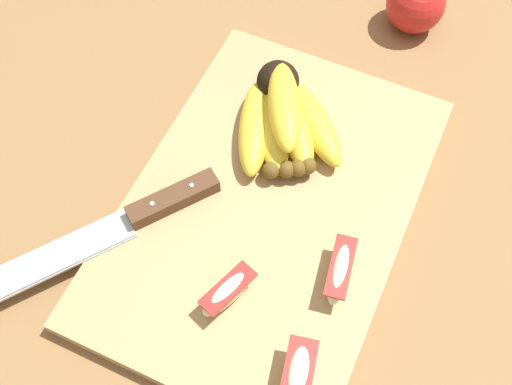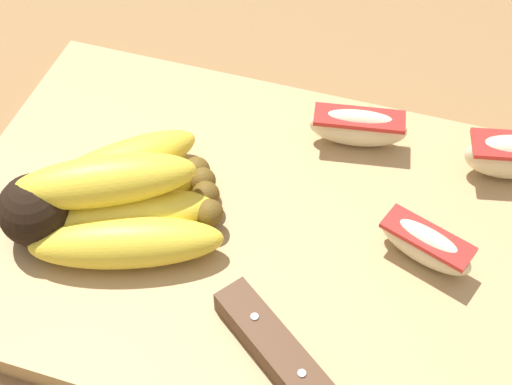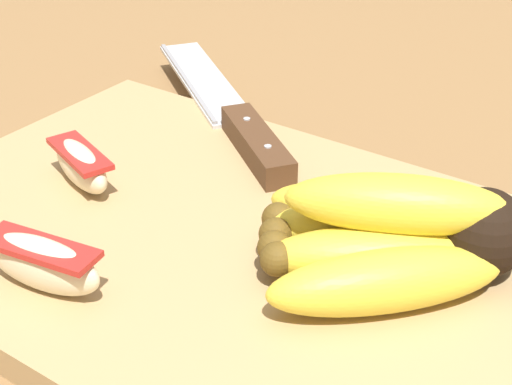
{
  "view_description": "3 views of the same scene",
  "coord_description": "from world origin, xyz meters",
  "px_view_note": "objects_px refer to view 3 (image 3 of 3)",
  "views": [
    {
      "loc": [
        -0.3,
        -0.13,
        0.62
      ],
      "look_at": [
        0.01,
        0.01,
        0.03
      ],
      "focal_mm": 45.44,
      "sensor_mm": 36.0,
      "label": 1
    },
    {
      "loc": [
        -0.08,
        0.29,
        0.43
      ],
      "look_at": [
        0.01,
        -0.02,
        0.04
      ],
      "focal_mm": 52.26,
      "sensor_mm": 36.0,
      "label": 2
    },
    {
      "loc": [
        0.24,
        -0.3,
        0.27
      ],
      "look_at": [
        0.01,
        0.02,
        0.04
      ],
      "focal_mm": 53.6,
      "sensor_mm": 36.0,
      "label": 3
    }
  ],
  "objects_px": {
    "chefs_knife": "(236,119)",
    "apple_wedge_middle": "(42,263)",
    "apple_wedge_far": "(81,165)",
    "banana_bunch": "(394,236)"
  },
  "relations": [
    {
      "from": "chefs_knife",
      "to": "apple_wedge_far",
      "type": "xyz_separation_m",
      "value": [
        -0.03,
        -0.13,
        0.01
      ]
    },
    {
      "from": "apple_wedge_middle",
      "to": "chefs_knife",
      "type": "bearing_deg",
      "value": 98.57
    },
    {
      "from": "banana_bunch",
      "to": "chefs_knife",
      "type": "height_order",
      "value": "banana_bunch"
    },
    {
      "from": "apple_wedge_middle",
      "to": "apple_wedge_far",
      "type": "xyz_separation_m",
      "value": [
        -0.06,
        0.09,
        -0.0
      ]
    },
    {
      "from": "apple_wedge_far",
      "to": "banana_bunch",
      "type": "bearing_deg",
      "value": 8.76
    },
    {
      "from": "banana_bunch",
      "to": "apple_wedge_far",
      "type": "distance_m",
      "value": 0.21
    },
    {
      "from": "chefs_knife",
      "to": "apple_wedge_far",
      "type": "distance_m",
      "value": 0.13
    },
    {
      "from": "banana_bunch",
      "to": "chefs_knife",
      "type": "bearing_deg",
      "value": 151.58
    },
    {
      "from": "chefs_knife",
      "to": "apple_wedge_middle",
      "type": "relative_size",
      "value": 3.29
    },
    {
      "from": "chefs_knife",
      "to": "apple_wedge_middle",
      "type": "xyz_separation_m",
      "value": [
        0.03,
        -0.22,
        0.01
      ]
    }
  ]
}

